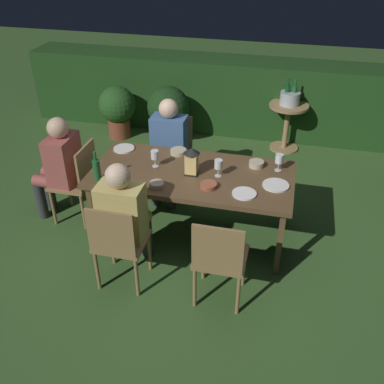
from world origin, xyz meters
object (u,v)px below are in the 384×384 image
at_px(person_in_blue, 168,146).
at_px(bowl_salad, 256,164).
at_px(ice_bucket, 290,97).
at_px(chair_head_near, 78,179).
at_px(side_table, 287,120).
at_px(potted_plant_corner, 168,111).
at_px(bowl_olives, 178,151).
at_px(bowl_dip, 209,185).
at_px(green_bottle_on_table, 97,169).
at_px(wine_glass_c, 155,155).
at_px(person_in_rust, 59,164).
at_px(chair_side_left_b, 220,258).
at_px(wine_glass_b, 218,165).
at_px(plate_b, 244,194).
at_px(dining_table, 192,177).
at_px(plate_a, 124,148).
at_px(chair_side_left_a, 118,241).
at_px(lantern_centerpiece, 191,160).
at_px(wine_glass_a, 279,159).
at_px(potted_plant_by_hedge, 118,108).
at_px(chair_side_right_a, 173,150).
at_px(person_in_mustard, 125,213).
at_px(bowl_bread, 157,185).
at_px(plate_c, 276,185).

bearing_deg(person_in_blue, bowl_salad, -21.30).
bearing_deg(ice_bucket, chair_head_near, -132.88).
height_order(side_table, potted_plant_corner, potted_plant_corner).
distance_m(bowl_olives, bowl_dip, 0.71).
relative_size(green_bottle_on_table, wine_glass_c, 1.72).
relative_size(person_in_rust, chair_side_left_b, 1.32).
bearing_deg(wine_glass_b, plate_b, -42.25).
height_order(dining_table, ice_bucket, ice_bucket).
bearing_deg(person_in_rust, bowl_salad, 7.59).
height_order(wine_glass_b, plate_a, wine_glass_b).
xyz_separation_m(chair_side_left_a, lantern_centerpiece, (0.43, 0.84, 0.39)).
xyz_separation_m(person_in_rust, plate_a, (0.60, 0.31, 0.10)).
distance_m(lantern_centerpiece, wine_glass_a, 0.83).
relative_size(plate_b, bowl_olives, 1.29).
height_order(dining_table, bowl_dip, bowl_dip).
relative_size(chair_head_near, potted_plant_by_hedge, 1.15).
height_order(wine_glass_b, side_table, wine_glass_b).
xyz_separation_m(lantern_centerpiece, bowl_olives, (-0.22, 0.36, -0.13)).
bearing_deg(side_table, dining_table, -110.39).
height_order(bowl_olives, side_table, bowl_olives).
bearing_deg(lantern_centerpiece, bowl_dip, -44.15).
distance_m(chair_side_right_a, bowl_olives, 0.60).
xyz_separation_m(bowl_olives, ice_bucket, (1.03, 1.82, 0.00)).
height_order(chair_side_left_a, bowl_olives, chair_side_left_a).
xyz_separation_m(person_in_rust, bowl_dip, (1.61, -0.22, 0.11)).
bearing_deg(bowl_dip, wine_glass_c, 156.20).
distance_m(person_in_mustard, chair_side_right_a, 1.52).
bearing_deg(bowl_bread, potted_plant_by_hedge, 119.79).
xyz_separation_m(chair_side_left_a, ice_bucket, (1.24, 3.02, 0.27)).
bearing_deg(plate_b, dining_table, 154.40).
xyz_separation_m(chair_side_left_a, bowl_dip, (0.64, 0.63, 0.26)).
bearing_deg(plate_c, lantern_centerpiece, 177.36).
xyz_separation_m(side_table, potted_plant_corner, (-1.61, -0.21, 0.05)).
xyz_separation_m(bowl_bread, ice_bucket, (1.05, 2.48, -0.00)).
bearing_deg(wine_glass_b, wine_glass_c, 176.53).
relative_size(chair_side_left_b, bowl_olives, 5.23).
xyz_separation_m(person_in_blue, chair_side_left_b, (0.86, -1.51, -0.15)).
distance_m(chair_head_near, plate_b, 1.77).
distance_m(lantern_centerpiece, potted_plant_by_hedge, 2.59).
bearing_deg(plate_c, wine_glass_a, 90.37).
height_order(chair_head_near, green_bottle_on_table, green_bottle_on_table).
bearing_deg(chair_side_right_a, ice_bucket, 46.74).
bearing_deg(person_in_rust, ice_bucket, 44.46).
relative_size(person_in_mustard, potted_plant_by_hedge, 1.52).
bearing_deg(bowl_bread, wine_glass_a, 28.22).
xyz_separation_m(plate_a, bowl_salad, (1.38, -0.04, 0.02)).
distance_m(chair_side_right_a, wine_glass_a, 1.41).
bearing_deg(wine_glass_b, potted_plant_by_hedge, 132.44).
height_order(chair_side_left_a, person_in_rust, person_in_rust).
xyz_separation_m(chair_side_left_a, chair_side_left_b, (0.86, 0.00, 0.00)).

